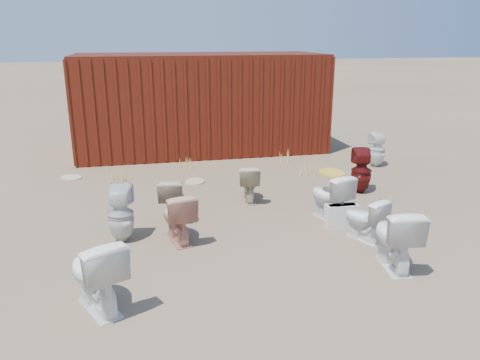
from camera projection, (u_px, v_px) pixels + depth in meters
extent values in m
plane|color=brown|center=(248.00, 225.00, 7.29)|extent=(100.00, 100.00, 0.00)
cube|color=#55180E|center=(201.00, 103.00, 11.79)|extent=(6.00, 2.40, 2.40)
imported|color=white|center=(96.00, 274.00, 4.93)|extent=(0.78, 0.95, 0.84)
imported|color=tan|center=(178.00, 217.00, 6.61)|extent=(0.54, 0.79, 0.75)
imported|color=white|center=(364.00, 219.00, 6.67)|extent=(0.59, 0.72, 0.64)
imported|color=#59100F|center=(361.00, 171.00, 8.68)|extent=(0.46, 0.47, 0.83)
imported|color=white|center=(395.00, 237.00, 5.84)|extent=(0.57, 0.87, 0.82)
imported|color=silver|center=(121.00, 214.00, 6.61)|extent=(0.43, 0.43, 0.82)
imported|color=tan|center=(173.00, 199.00, 7.41)|extent=(0.52, 0.75, 0.70)
imported|color=beige|center=(249.00, 183.00, 8.26)|extent=(0.49, 0.71, 0.67)
imported|color=white|center=(330.00, 197.00, 7.40)|extent=(0.63, 0.85, 0.77)
imported|color=white|center=(377.00, 150.00, 10.43)|extent=(0.38, 0.39, 0.77)
ellipsoid|color=gold|center=(331.00, 172.00, 7.28)|extent=(0.39, 0.49, 0.02)
cube|color=silver|center=(341.00, 215.00, 7.20)|extent=(0.51, 0.22, 0.35)
ellipsoid|color=#BBB188|center=(195.00, 181.00, 9.41)|extent=(0.48, 0.57, 0.02)
ellipsoid|color=beige|center=(71.00, 177.00, 9.68)|extent=(0.59, 0.58, 0.02)
cone|color=gold|center=(117.00, 174.00, 9.39)|extent=(0.36, 0.36, 0.34)
cone|color=gold|center=(246.00, 171.00, 9.67)|extent=(0.32, 0.32, 0.30)
cone|color=gold|center=(305.00, 167.00, 9.98)|extent=(0.36, 0.36, 0.28)
cone|color=gold|center=(187.00, 161.00, 10.40)|extent=(0.30, 0.30, 0.29)
cone|color=gold|center=(285.00, 155.00, 10.86)|extent=(0.34, 0.34, 0.31)
cone|color=gold|center=(388.00, 197.00, 8.15)|extent=(0.28, 0.28, 0.24)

